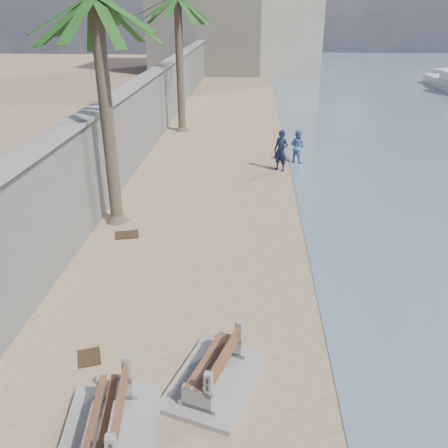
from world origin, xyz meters
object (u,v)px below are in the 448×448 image
object	(u,v)px
person_a	(281,148)
person_b	(297,144)
palm_mid	(95,0)
bench_near	(108,423)
bench_far	(214,368)

from	to	relation	value
person_a	person_b	xyz separation A→B (m)	(0.84, 1.31, -0.20)
person_a	person_b	size ratio (longest dim) A/B	1.23
palm_mid	person_b	world-z (taller)	palm_mid
bench_near	palm_mid	bearing A→B (deg)	104.32
bench_far	person_b	world-z (taller)	person_b
palm_mid	bench_near	bearing A→B (deg)	-75.68
person_a	palm_mid	bearing A→B (deg)	-103.38
palm_mid	bench_far	bearing A→B (deg)	-62.21
bench_far	person_b	distance (m)	15.05
bench_near	bench_far	bearing A→B (deg)	41.40
person_a	person_b	world-z (taller)	person_a
bench_near	person_a	size ratio (longest dim) A/B	1.22
person_b	palm_mid	bearing A→B (deg)	85.63
bench_near	person_a	xyz separation A→B (m)	(3.58, 14.96, 0.62)
person_a	person_b	bearing A→B (deg)	88.89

